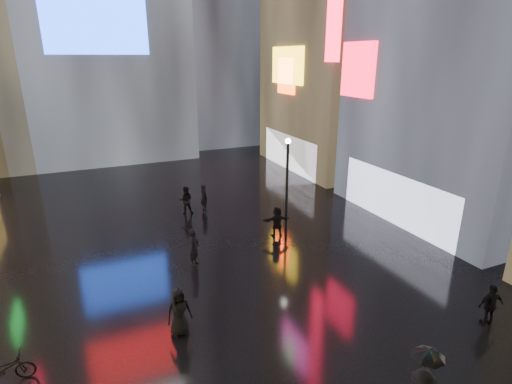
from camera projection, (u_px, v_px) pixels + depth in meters
ground at (198, 235)px, 22.05m from camera, size 140.00×140.00×0.00m
lamp_far at (287, 178)px, 22.09m from camera, size 0.30×0.30×5.20m
pedestrian_3 at (491, 305)px, 14.46m from camera, size 1.03×0.62×1.64m
pedestrian_4 at (179, 311)px, 13.94m from camera, size 0.93×0.64×1.82m
pedestrian_5 at (277, 221)px, 21.69m from camera, size 1.61×0.69×1.68m
pedestrian_6 at (194, 247)px, 18.58m from camera, size 0.76×0.80×1.85m
pedestrian_7 at (186, 200)px, 24.76m from camera, size 1.01×0.88×1.78m
umbrella_1 at (427, 361)px, 10.01m from camera, size 0.82×0.82×0.71m
umbrella_2 at (176, 278)px, 13.50m from camera, size 1.36×1.36×0.88m
bicycle at (3, 369)px, 11.97m from camera, size 1.83×0.82×0.93m
pedestrian_8 at (204, 197)px, 25.36m from camera, size 0.57×0.72×1.73m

